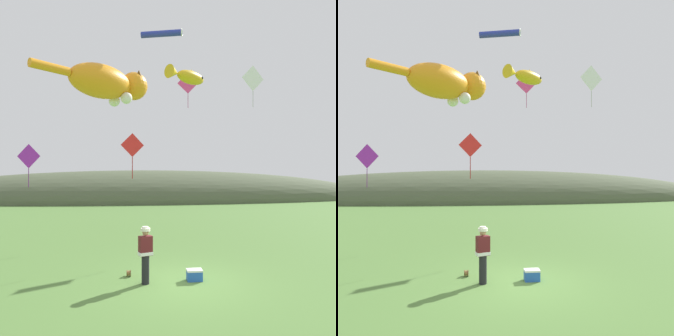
% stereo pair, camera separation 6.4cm
% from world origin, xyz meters
% --- Properties ---
extents(ground_plane, '(120.00, 120.00, 0.00)m').
position_xyz_m(ground_plane, '(0.00, 0.00, 0.00)').
color(ground_plane, '#517A38').
extents(distant_hill_ridge, '(59.59, 14.25, 7.14)m').
position_xyz_m(distant_hill_ridge, '(0.00, 30.18, 0.00)').
color(distant_hill_ridge, '#4C563D').
rests_on(distant_hill_ridge, ground).
extents(festival_attendant, '(0.48, 0.39, 1.77)m').
position_xyz_m(festival_attendant, '(-1.14, 0.09, 0.95)').
color(festival_attendant, black).
rests_on(festival_attendant, ground).
extents(kite_spool, '(0.14, 0.22, 0.22)m').
position_xyz_m(kite_spool, '(-1.66, 0.86, 0.11)').
color(kite_spool, olive).
rests_on(kite_spool, ground).
extents(picnic_cooler, '(0.49, 0.33, 0.36)m').
position_xyz_m(picnic_cooler, '(0.43, 0.21, 0.18)').
color(picnic_cooler, blue).
rests_on(picnic_cooler, ground).
extents(kite_giant_cat, '(5.71, 5.05, 2.15)m').
position_xyz_m(kite_giant_cat, '(-2.85, 8.19, 8.35)').
color(kite_giant_cat, orange).
extents(kite_fish_windsock, '(2.34, 2.07, 0.76)m').
position_xyz_m(kite_fish_windsock, '(1.15, 5.82, 8.18)').
color(kite_fish_windsock, gold).
extents(kite_tube_streamer, '(2.45, 1.02, 0.44)m').
position_xyz_m(kite_tube_streamer, '(0.18, 8.77, 11.49)').
color(kite_tube_streamer, '#2633A5').
extents(kite_diamond_white, '(1.38, 0.38, 2.32)m').
position_xyz_m(kite_diamond_white, '(5.11, 7.36, 8.62)').
color(kite_diamond_white, white).
extents(kite_diamond_pink, '(1.30, 0.39, 2.25)m').
position_xyz_m(kite_diamond_pink, '(1.94, 10.10, 9.01)').
color(kite_diamond_pink, '#E53F8C').
extents(kite_diamond_red, '(0.96, 0.27, 1.89)m').
position_xyz_m(kite_diamond_red, '(-1.54, 3.47, 4.54)').
color(kite_diamond_red, red).
extents(kite_diamond_violet, '(1.13, 0.26, 2.05)m').
position_xyz_m(kite_diamond_violet, '(-6.40, 5.94, 4.18)').
color(kite_diamond_violet, purple).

